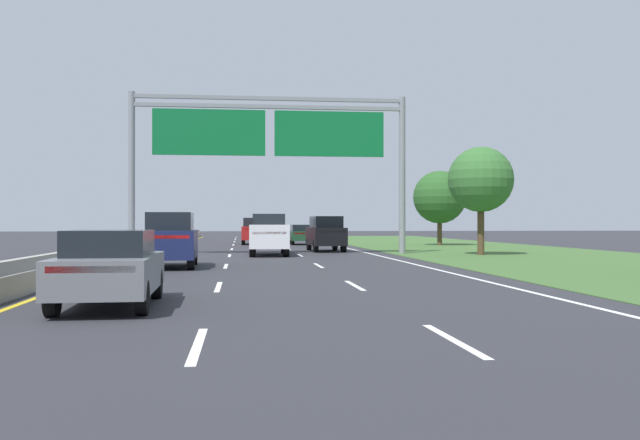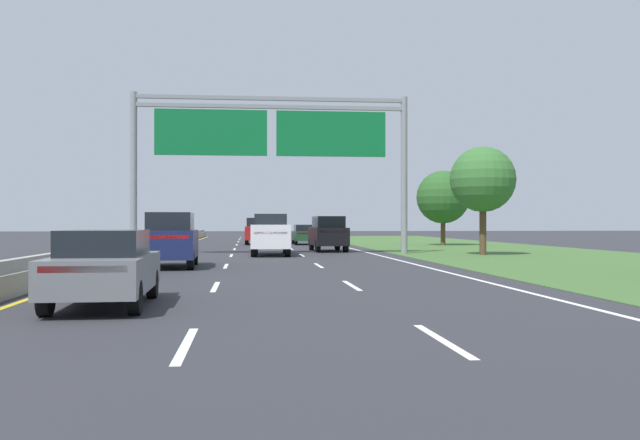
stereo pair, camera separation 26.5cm
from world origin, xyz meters
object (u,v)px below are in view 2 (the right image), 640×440
Objects in this scene: overhead_sign_gantry at (272,140)px; roadside_tree_far at (443,197)px; roadside_tree_mid at (483,180)px; pickup_truck_white at (271,235)px; car_red_centre_lane_suv at (257,231)px; car_navy_left_lane_suv at (171,239)px; car_grey_left_lane_sedan at (105,267)px; car_darkgreen_right_lane_sedan at (305,234)px; car_black_right_lane_suv at (328,233)px.

roadside_tree_far is at bearing 45.93° from overhead_sign_gantry.
overhead_sign_gantry is at bearing 169.25° from roadside_tree_mid.
pickup_truck_white is 1.15× the size of car_red_centre_lane_suv.
car_red_centre_lane_suv is 0.99× the size of car_navy_left_lane_suv.
pickup_truck_white is 11.63m from roadside_tree_mid.
roadside_tree_mid is (15.31, 21.21, 3.18)m from car_grey_left_lane_sedan.
roadside_tree_mid is (11.10, -2.11, -2.21)m from overhead_sign_gantry.
roadside_tree_far is at bearing -109.24° from car_darkgreen_right_lane_sedan.
car_black_right_lane_suv is (0.33, -13.49, 0.28)m from car_darkgreen_right_lane_sedan.
car_navy_left_lane_suv reaches higher than car_darkgreen_right_lane_sedan.
car_red_centre_lane_suv reaches higher than car_darkgreen_right_lane_sedan.
overhead_sign_gantry is 12.49m from car_navy_left_lane_suv.
car_darkgreen_right_lane_sedan and car_grey_left_lane_sedan have the same top height.
car_red_centre_lane_suv is (-3.75, 0.67, 0.28)m from car_darkgreen_right_lane_sedan.
car_darkgreen_right_lane_sedan is 28.97m from car_navy_left_lane_suv.
car_grey_left_lane_sedan is at bearing -115.41° from roadside_tree_far.
car_red_centre_lane_suv is at bearing 91.74° from overhead_sign_gantry.
car_red_centre_lane_suv and car_black_right_lane_suv have the same top height.
roadside_tree_far is (10.28, -3.48, 2.85)m from car_darkgreen_right_lane_sedan.
car_darkgreen_right_lane_sedan is 0.78× the size of roadside_tree_far.
roadside_tree_mid is (7.89, -19.52, 3.18)m from car_darkgreen_right_lane_sedan.
overhead_sign_gantry reaches higher than car_black_right_lane_suv.
car_red_centre_lane_suv is 14.74m from car_black_right_lane_suv.
pickup_truck_white is at bearing 173.20° from roadside_tree_mid.
car_black_right_lane_suv reaches higher than car_grey_left_lane_sedan.
car_navy_left_lane_suv is at bearing -151.08° from roadside_tree_mid.
pickup_truck_white is 0.96× the size of roadside_tree_far.
roadside_tree_mid is at bearing -98.48° from roadside_tree_far.
car_grey_left_lane_sedan is 0.94× the size of car_black_right_lane_suv.
pickup_truck_white is (-0.08, -0.77, -5.14)m from overhead_sign_gantry.
roadside_tree_far is (17.70, 37.25, 2.85)m from car_grey_left_lane_sedan.
car_darkgreen_right_lane_sedan is 11.23m from roadside_tree_far.
car_black_right_lane_suv is (4.08, -14.16, 0.00)m from car_red_centre_lane_suv.
car_darkgreen_right_lane_sedan is 3.82m from car_red_centre_lane_suv.
overhead_sign_gantry is 18.51m from car_darkgreen_right_lane_sedan.
car_grey_left_lane_sedan is (-4.13, -22.55, -0.26)m from pickup_truck_white.
pickup_truck_white reaches higher than car_red_centre_lane_suv.
car_navy_left_lane_suv is 30.36m from roadside_tree_far.
car_navy_left_lane_suv is (-7.44, -27.99, 0.28)m from car_darkgreen_right_lane_sedan.
car_black_right_lane_suv is at bearing 48.00° from overhead_sign_gantry.
car_red_centre_lane_suv is at bearing 119.98° from roadside_tree_mid.
car_navy_left_lane_suv is (-4.16, -9.81, 0.02)m from pickup_truck_white.
car_darkgreen_right_lane_sedan is 0.99× the size of car_grey_left_lane_sedan.
car_grey_left_lane_sedan is (-4.21, -23.32, -5.40)m from overhead_sign_gantry.
roadside_tree_far is at bearing -46.29° from car_black_right_lane_suv.
roadside_tree_mid is 1.01× the size of roadside_tree_far.
car_grey_left_lane_sedan is at bearing -125.82° from roadside_tree_mid.
car_black_right_lane_suv is at bearing -35.95° from pickup_truck_white.
car_navy_left_lane_suv is (-3.69, -28.66, 0.00)m from car_red_centre_lane_suv.
car_darkgreen_right_lane_sedan is at bearing 161.30° from roadside_tree_far.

